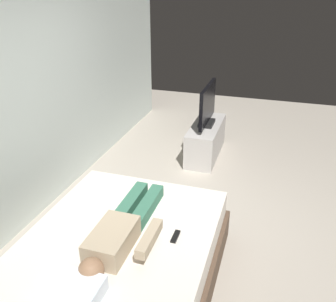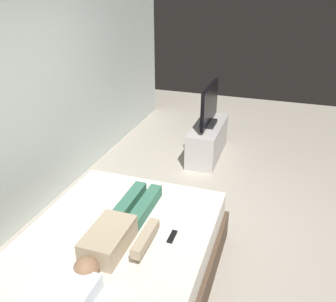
# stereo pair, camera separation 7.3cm
# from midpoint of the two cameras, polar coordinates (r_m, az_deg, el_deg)

# --- Properties ---
(ground_plane) EXTENTS (10.00, 10.00, 0.00)m
(ground_plane) POSITION_cam_midpoint_polar(r_m,az_deg,el_deg) (3.84, 5.46, -13.34)
(ground_plane) COLOR #ADA393
(back_wall) EXTENTS (6.40, 0.10, 2.80)m
(back_wall) POSITION_cam_midpoint_polar(r_m,az_deg,el_deg) (4.29, -19.07, 10.67)
(back_wall) COLOR silver
(back_wall) RESTS_ON ground
(bed) EXTENTS (2.04, 1.56, 0.54)m
(bed) POSITION_cam_midpoint_polar(r_m,az_deg,el_deg) (3.14, -8.78, -17.83)
(bed) COLOR brown
(bed) RESTS_ON ground
(person) EXTENTS (1.26, 0.46, 0.18)m
(person) POSITION_cam_midpoint_polar(r_m,az_deg,el_deg) (2.92, -8.24, -12.57)
(person) COLOR tan
(person) RESTS_ON bed
(remote) EXTENTS (0.15, 0.04, 0.02)m
(remote) POSITION_cam_midpoint_polar(r_m,az_deg,el_deg) (2.95, 0.47, -13.53)
(remote) COLOR black
(remote) RESTS_ON bed
(tv_stand) EXTENTS (1.10, 0.40, 0.50)m
(tv_stand) POSITION_cam_midpoint_polar(r_m,az_deg,el_deg) (5.35, 5.68, 1.74)
(tv_stand) COLOR #B7B2AD
(tv_stand) RESTS_ON ground
(tv) EXTENTS (0.88, 0.20, 0.59)m
(tv) POSITION_cam_midpoint_polar(r_m,az_deg,el_deg) (5.16, 5.94, 7.18)
(tv) COLOR black
(tv) RESTS_ON tv_stand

